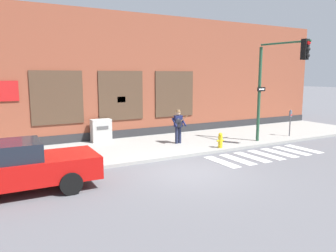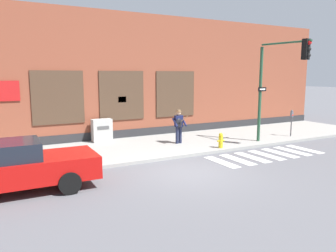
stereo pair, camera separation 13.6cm
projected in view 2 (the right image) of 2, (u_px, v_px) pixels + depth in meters
The scene contains 10 objects.
ground_plane at pixel (188, 172), 11.65m from camera, with size 160.00×160.00×0.00m, color #56565B.
sidewalk at pixel (141, 148), 15.30m from camera, with size 28.00×4.79×0.13m.
building_backdrop at pixel (109, 77), 18.62m from camera, with size 28.00×4.06×6.61m.
crosswalk at pixel (266, 155), 14.09m from camera, with size 5.20×1.90×0.01m.
red_car at pixel (14, 167), 9.53m from camera, with size 4.63×2.04×1.53m.
busker at pixel (179, 125), 15.78m from camera, with size 0.71×0.55×1.63m.
traffic_light at pixel (279, 74), 15.22m from camera, with size 0.78×2.60×4.82m.
parking_meter at pixel (292, 119), 17.65m from camera, with size 0.13×0.11×1.44m.
utility_box at pixel (102, 130), 16.31m from camera, with size 0.97×0.53×1.13m.
fire_hydrant at pixel (221, 140), 14.90m from camera, with size 0.38×0.20×0.70m.
Camera 2 is at (-5.96, -9.58, 3.42)m, focal length 35.00 mm.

